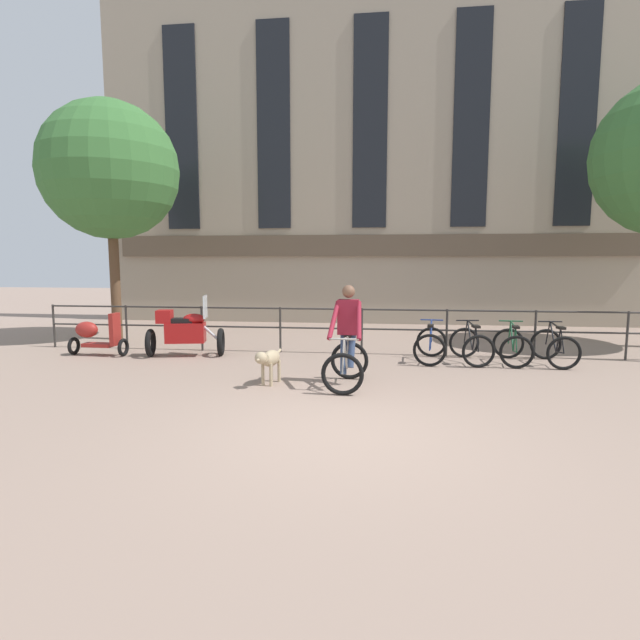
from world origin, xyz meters
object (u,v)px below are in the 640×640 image
Objects in this scene: parked_bicycle_mid_left at (471,345)px; parked_bicycle_mid_right at (512,346)px; parked_bicycle_far_end at (555,347)px; parked_scooter at (96,335)px; cyclist_with_bike at (347,341)px; dog at (269,360)px; parked_motorcycle at (185,331)px; parked_bicycle_near_lamp at (431,345)px.

parked_bicycle_mid_left is 0.83m from parked_bicycle_mid_right.
parked_bicycle_far_end is 9.83m from parked_scooter.
cyclist_with_bike is 1.37m from dog.
parked_motorcycle reaches higher than parked_scooter.
dog is at bearing -113.85° from parked_scooter.
cyclist_with_bike is at bearing 35.82° from parked_bicycle_mid_left.
cyclist_with_bike is 1.31× the size of parked_scooter.
parked_bicycle_near_lamp is at bearing -100.61° from parked_motorcycle.
parked_bicycle_far_end is (5.42, 2.34, -0.08)m from dog.
cyclist_with_bike reaches higher than dog.
dog is at bearing 46.17° from parked_bicycle_near_lamp.
parked_scooter is at bearing -4.47° from parked_bicycle_mid_left.
parked_bicycle_mid_right and parked_bicycle_far_end have the same top height.
parked_bicycle_mid_right is at bearing -100.77° from parked_motorcycle.
cyclist_with_bike is 1.85× the size of dog.
parked_bicycle_mid_left is (0.83, -0.00, -0.00)m from parked_bicycle_near_lamp.
parked_bicycle_near_lamp is 7.35m from parked_scooter.
parked_bicycle_near_lamp is at bearing 51.61° from dog.
dog is 0.78× the size of parked_bicycle_mid_left.
parked_bicycle_near_lamp reaches higher than dog.
parked_motorcycle is 6.18m from parked_bicycle_mid_left.
parked_bicycle_mid_right is at bearing -0.52° from parked_bicycle_far_end.
parked_bicycle_near_lamp is at bearing 5.12° from parked_bicycle_mid_right.
parked_scooter is (-2.00, -0.16, -0.10)m from parked_motorcycle.
parked_motorcycle is 2.01m from parked_scooter.
parked_bicycle_mid_left is 1.01× the size of parked_bicycle_mid_right.
parked_bicycle_mid_left and parked_bicycle_mid_right have the same top height.
parked_bicycle_mid_right is (4.59, 2.34, -0.08)m from dog.
parked_bicycle_far_end is at bearing -100.82° from parked_motorcycle.
parked_bicycle_near_lamp is 1.02× the size of parked_bicycle_mid_right.
cyclist_with_bike is 6.07m from parked_scooter.
parked_bicycle_near_lamp and parked_bicycle_mid_left have the same top height.
parked_bicycle_far_end is at bearing 173.99° from parked_bicycle_mid_left.
parked_motorcycle is 1.50× the size of parked_bicycle_mid_right.
parked_bicycle_near_lamp is 1.65m from parked_bicycle_mid_right.
parked_motorcycle is 7.83m from parked_bicycle_far_end.
parked_bicycle_mid_left is (2.44, 2.18, -0.41)m from cyclist_with_bike.
cyclist_with_bike is 2.74m from parked_bicycle_near_lamp.
parked_motorcycle reaches higher than dog.
parked_motorcycle is at bearing 149.65° from dog.
parked_bicycle_mid_right is 9.01m from parked_scooter.
parked_bicycle_near_lamp is (2.93, 2.34, -0.08)m from dog.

